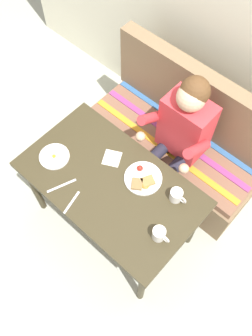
% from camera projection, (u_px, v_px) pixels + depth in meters
% --- Properties ---
extents(ground_plane, '(8.00, 8.00, 0.00)m').
position_uv_depth(ground_plane, '(114.00, 222.00, 2.96)').
color(ground_plane, '#A6A999').
extents(back_wall, '(4.40, 0.10, 2.60)m').
position_uv_depth(back_wall, '(244.00, 10.00, 2.29)').
color(back_wall, silver).
rests_on(back_wall, ground).
extents(table, '(1.20, 0.70, 0.73)m').
position_uv_depth(table, '(111.00, 188.00, 2.40)').
color(table, '#39311E').
rests_on(table, ground).
extents(couch, '(1.44, 0.56, 1.00)m').
position_uv_depth(couch, '(176.00, 143.00, 2.95)').
color(couch, '#7D6347').
rests_on(couch, ground).
extents(person, '(0.45, 0.61, 1.21)m').
position_uv_depth(person, '(179.00, 134.00, 2.50)').
color(person, red).
rests_on(person, ground).
extents(plate_breakfast, '(0.25, 0.25, 0.05)m').
position_uv_depth(plate_breakfast, '(143.00, 179.00, 2.32)').
color(plate_breakfast, white).
rests_on(plate_breakfast, table).
extents(plate_eggs, '(0.20, 0.20, 0.04)m').
position_uv_depth(plate_eggs, '(54.00, 156.00, 2.41)').
color(plate_eggs, white).
rests_on(plate_eggs, table).
extents(coffee_mug, '(0.12, 0.08, 0.09)m').
position_uv_depth(coffee_mug, '(176.00, 195.00, 2.23)').
color(coffee_mug, white).
rests_on(coffee_mug, table).
extents(coffee_mug_second, '(0.12, 0.08, 0.09)m').
position_uv_depth(coffee_mug_second, '(159.00, 234.00, 2.11)').
color(coffee_mug_second, white).
rests_on(coffee_mug_second, table).
extents(napkin, '(0.16, 0.16, 0.01)m').
position_uv_depth(napkin, '(112.00, 158.00, 2.41)').
color(napkin, silver).
rests_on(napkin, table).
extents(fork, '(0.05, 0.17, 0.00)m').
position_uv_depth(fork, '(72.00, 202.00, 2.25)').
color(fork, silver).
rests_on(fork, table).
extents(knife, '(0.09, 0.19, 0.00)m').
position_uv_depth(knife, '(62.00, 186.00, 2.31)').
color(knife, silver).
rests_on(knife, table).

